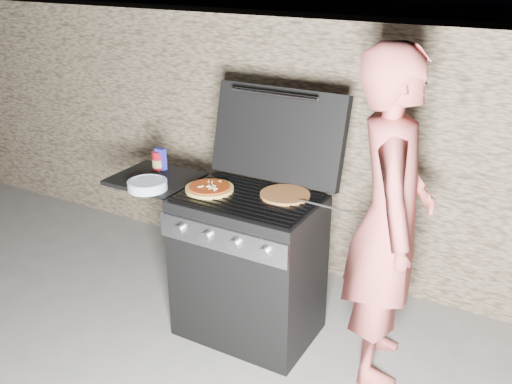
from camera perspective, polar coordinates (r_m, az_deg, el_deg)
The scene contains 10 objects.
ground at distance 3.69m, azimuth -0.70°, elevation -13.57°, with size 50.00×50.00×0.00m, color #606060.
stone_wall at distance 4.11m, azimuth 6.61°, elevation 4.48°, with size 8.00×0.35×1.80m, color #8F7A5E.
gas_grill at distance 3.55m, azimuth -4.25°, elevation -6.43°, with size 1.34×0.79×0.91m, color black, non-canonical shape.
pizza_topped at distance 3.32m, azimuth -4.67°, elevation 0.41°, with size 0.28×0.28×0.03m, color #AE703C, non-canonical shape.
pizza_plain at distance 3.24m, azimuth 2.92°, elevation -0.27°, with size 0.29×0.29×0.02m, color #D48344.
sauce_jar at distance 3.70m, azimuth -9.74°, elevation 3.15°, with size 0.08×0.08×0.12m, color maroon.
blue_carton at distance 3.68m, azimuth -9.49°, elevation 3.27°, with size 0.07×0.04×0.14m, color #202294.
plate_stack at distance 3.40m, azimuth -10.80°, elevation 0.69°, with size 0.23×0.23×0.05m, color silver.
person at distance 3.02m, azimuth 13.18°, elevation -2.81°, with size 0.66×0.44×1.82m, color #BE534E.
tongs at distance 3.03m, azimuth 6.65°, elevation -1.39°, with size 0.01×0.01×0.43m, color #252525.
Camera 1 is at (1.49, -2.56, 2.20)m, focal length 40.00 mm.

